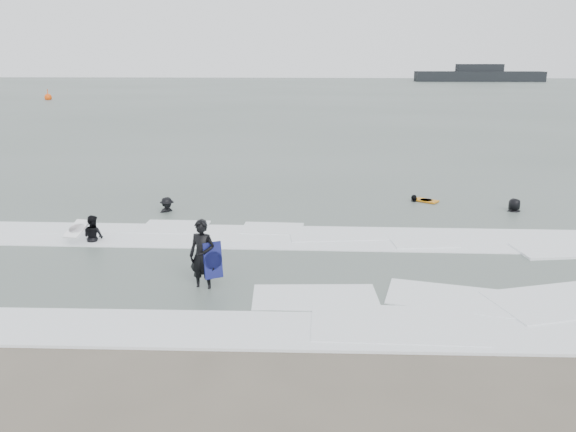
{
  "coord_description": "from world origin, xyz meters",
  "views": [
    {
      "loc": [
        0.87,
        -11.87,
        5.88
      ],
      "look_at": [
        0.0,
        5.0,
        1.1
      ],
      "focal_mm": 35.0,
      "sensor_mm": 36.0,
      "label": 1
    }
  ],
  "objects_px": {
    "vessel_horizon": "(479,75)",
    "surfer_centre": "(204,290)",
    "surfer_wading": "(94,242)",
    "surfer_breaker": "(167,213)",
    "surfer_right_far": "(514,213)",
    "surfer_right_near": "(414,203)",
    "buoy": "(48,97)"
  },
  "relations": [
    {
      "from": "surfer_wading",
      "to": "surfer_right_near",
      "type": "bearing_deg",
      "value": -126.36
    },
    {
      "from": "surfer_centre",
      "to": "buoy",
      "type": "xyz_separation_m",
      "value": [
        -35.58,
        66.42,
        0.42
      ]
    },
    {
      "from": "buoy",
      "to": "vessel_horizon",
      "type": "bearing_deg",
      "value": 40.68
    },
    {
      "from": "surfer_right_near",
      "to": "buoy",
      "type": "height_order",
      "value": "buoy"
    },
    {
      "from": "surfer_centre",
      "to": "surfer_wading",
      "type": "height_order",
      "value": "surfer_centre"
    },
    {
      "from": "surfer_centre",
      "to": "buoy",
      "type": "relative_size",
      "value": 1.17
    },
    {
      "from": "surfer_centre",
      "to": "vessel_horizon",
      "type": "xyz_separation_m",
      "value": [
        43.54,
        134.43,
        1.59
      ]
    },
    {
      "from": "surfer_wading",
      "to": "surfer_breaker",
      "type": "height_order",
      "value": "surfer_breaker"
    },
    {
      "from": "surfer_right_far",
      "to": "buoy",
      "type": "relative_size",
      "value": 1.05
    },
    {
      "from": "surfer_wading",
      "to": "surfer_right_far",
      "type": "relative_size",
      "value": 0.86
    },
    {
      "from": "surfer_centre",
      "to": "buoy",
      "type": "distance_m",
      "value": 75.35
    },
    {
      "from": "surfer_breaker",
      "to": "surfer_right_far",
      "type": "xyz_separation_m",
      "value": [
        13.59,
        0.8,
        0.0
      ]
    },
    {
      "from": "surfer_breaker",
      "to": "vessel_horizon",
      "type": "relative_size",
      "value": 0.05
    },
    {
      "from": "vessel_horizon",
      "to": "surfer_centre",
      "type": "bearing_deg",
      "value": -107.95
    },
    {
      "from": "surfer_centre",
      "to": "surfer_right_far",
      "type": "bearing_deg",
      "value": 52.3
    },
    {
      "from": "surfer_breaker",
      "to": "surfer_centre",
      "type": "bearing_deg",
      "value": -111.95
    },
    {
      "from": "surfer_right_far",
      "to": "vessel_horizon",
      "type": "relative_size",
      "value": 0.05
    },
    {
      "from": "surfer_centre",
      "to": "surfer_right_far",
      "type": "height_order",
      "value": "surfer_centre"
    },
    {
      "from": "surfer_right_far",
      "to": "buoy",
      "type": "bearing_deg",
      "value": -63.03
    },
    {
      "from": "surfer_centre",
      "to": "surfer_right_near",
      "type": "bearing_deg",
      "value": 68.58
    },
    {
      "from": "vessel_horizon",
      "to": "buoy",
      "type": "bearing_deg",
      "value": -139.32
    },
    {
      "from": "surfer_wading",
      "to": "surfer_breaker",
      "type": "distance_m",
      "value": 3.95
    },
    {
      "from": "surfer_breaker",
      "to": "surfer_wading",
      "type": "bearing_deg",
      "value": -155.6
    },
    {
      "from": "vessel_horizon",
      "to": "surfer_breaker",
      "type": "bearing_deg",
      "value": -110.08
    },
    {
      "from": "surfer_breaker",
      "to": "buoy",
      "type": "xyz_separation_m",
      "value": [
        -32.69,
        59.04,
        0.42
      ]
    },
    {
      "from": "surfer_right_near",
      "to": "vessel_horizon",
      "type": "height_order",
      "value": "vessel_horizon"
    },
    {
      "from": "buoy",
      "to": "vessel_horizon",
      "type": "distance_m",
      "value": 104.34
    },
    {
      "from": "surfer_breaker",
      "to": "surfer_right_far",
      "type": "distance_m",
      "value": 13.61
    },
    {
      "from": "buoy",
      "to": "vessel_horizon",
      "type": "relative_size",
      "value": 0.05
    },
    {
      "from": "surfer_right_near",
      "to": "surfer_right_far",
      "type": "xyz_separation_m",
      "value": [
        3.66,
        -1.39,
        0.0
      ]
    },
    {
      "from": "surfer_wading",
      "to": "surfer_right_near",
      "type": "distance_m",
      "value": 12.83
    },
    {
      "from": "surfer_centre",
      "to": "surfer_breaker",
      "type": "height_order",
      "value": "surfer_centre"
    }
  ]
}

